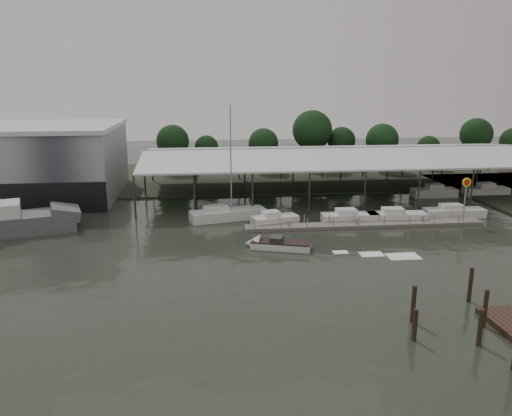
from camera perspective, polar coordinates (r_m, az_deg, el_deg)
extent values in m
plane|color=#262B23|center=(47.24, -1.42, -6.10)|extent=(200.00, 200.00, 0.00)
cube|color=#383F2F|center=(87.74, -3.70, 3.54)|extent=(140.00, 30.00, 0.30)
cube|color=#909399|center=(78.88, -24.19, 4.70)|extent=(24.00, 20.00, 10.00)
cube|color=black|center=(70.08, -26.38, 0.89)|extent=(24.00, 0.30, 4.00)
cube|color=silver|center=(78.29, -24.58, 8.45)|extent=(24.50, 20.50, 0.60)
cube|color=#313436|center=(75.63, 9.77, 6.74)|extent=(58.00, 0.40, 0.30)
cylinder|color=#313436|center=(62.73, -13.70, 1.27)|extent=(0.24, 0.24, 5.50)
cylinder|color=#313436|center=(85.16, -11.77, 4.75)|extent=(0.24, 0.24, 5.50)
cylinder|color=#313436|center=(98.18, 24.37, 5.02)|extent=(0.24, 0.24, 5.50)
cube|color=slate|center=(59.50, 12.32, -1.89)|extent=(28.00, 2.00, 0.40)
cylinder|color=gray|center=(55.77, -0.15, -2.01)|extent=(0.10, 0.10, 1.20)
cylinder|color=gray|center=(65.35, 22.98, -0.72)|extent=(0.10, 0.10, 1.20)
cube|color=gray|center=(59.06, 11.42, -1.46)|extent=(0.30, 0.30, 0.70)
cylinder|color=gray|center=(63.72, 22.73, 0.52)|extent=(0.16, 0.16, 5.00)
cylinder|color=yellow|center=(63.22, 22.94, 2.72)|extent=(1.10, 0.12, 1.10)
cylinder|color=red|center=(63.16, 22.97, 2.71)|extent=(0.70, 0.05, 0.70)
cube|color=gray|center=(107.63, 27.02, 5.04)|extent=(10.00, 8.00, 4.00)
cube|color=#5A5F63|center=(61.29, -21.01, -0.41)|extent=(4.44, 5.12, 1.82)
cube|color=silver|center=(61.15, -3.23, -0.85)|extent=(9.58, 4.72, 1.40)
cube|color=silver|center=(60.53, -4.58, -0.15)|extent=(3.29, 2.44, 0.80)
cylinder|color=gray|center=(59.85, -2.89, 5.59)|extent=(0.16, 0.16, 12.78)
cylinder|color=gray|center=(60.48, -4.33, 0.33)|extent=(3.43, 0.95, 0.12)
cube|color=silver|center=(50.63, 2.86, -4.28)|extent=(6.28, 3.70, 0.90)
cone|color=silver|center=(51.11, -0.38, -4.07)|extent=(2.13, 2.39, 2.00)
cube|color=black|center=(50.50, 2.87, -3.84)|extent=(6.30, 3.76, 0.12)
cube|color=#313436|center=(50.49, 2.33, -3.54)|extent=(1.57, 1.70, 0.50)
cube|color=white|center=(50.26, 9.64, -5.01)|extent=(2.30, 1.50, 0.04)
cube|color=white|center=(50.29, 13.06, -5.17)|extent=(3.10, 2.00, 0.04)
cube|color=white|center=(50.49, 16.48, -5.32)|extent=(3.90, 2.50, 0.04)
cube|color=silver|center=(58.91, 2.18, -1.42)|extent=(5.80, 3.50, 1.10)
cube|color=silver|center=(58.63, 1.70, -0.69)|extent=(2.24, 2.03, 0.70)
cube|color=silver|center=(60.96, 10.68, -1.13)|extent=(6.80, 2.22, 1.10)
cube|color=silver|center=(60.61, 10.26, -0.41)|extent=(2.38, 1.61, 0.70)
cube|color=silver|center=(62.68, 15.74, -1.00)|extent=(7.18, 2.55, 1.10)
cube|color=silver|center=(62.29, 15.37, -0.30)|extent=(2.56, 1.73, 0.70)
cube|color=silver|center=(66.92, 21.70, -0.53)|extent=(7.46, 2.27, 1.10)
cube|color=silver|center=(66.50, 21.39, 0.13)|extent=(2.62, 1.63, 0.70)
cylinder|color=#322519|center=(38.29, 24.67, -10.80)|extent=(0.32, 0.32, 3.35)
cylinder|color=#322519|center=(35.75, 24.21, -12.77)|extent=(0.32, 0.32, 3.12)
cylinder|color=#322519|center=(35.00, 17.66, -13.05)|extent=(0.32, 0.32, 2.78)
cylinder|color=#322519|center=(37.21, 17.51, -10.86)|extent=(0.32, 0.32, 3.34)
cylinder|color=#322519|center=(41.94, 23.26, -8.45)|extent=(0.32, 0.32, 3.37)
cylinder|color=black|center=(92.91, -9.40, 5.24)|extent=(0.50, 0.50, 4.21)
sphere|color=#183C1A|center=(92.40, -9.50, 7.56)|extent=(5.90, 5.90, 5.90)
cylinder|color=black|center=(94.61, -5.64, 5.21)|extent=(0.50, 0.50, 3.18)
sphere|color=#183C1A|center=(94.20, -5.68, 6.93)|extent=(4.45, 4.45, 4.45)
cylinder|color=black|center=(91.96, 0.84, 5.24)|extent=(0.50, 0.50, 3.90)
sphere|color=#183C1A|center=(91.47, 0.85, 7.41)|extent=(5.46, 5.46, 5.46)
cylinder|color=black|center=(96.18, 6.36, 5.99)|extent=(0.50, 0.50, 5.34)
sphere|color=#183C1A|center=(95.61, 6.44, 8.83)|extent=(7.47, 7.47, 7.47)
cylinder|color=black|center=(98.56, 9.66, 5.62)|extent=(0.50, 0.50, 3.79)
sphere|color=#183C1A|center=(98.11, 9.75, 7.59)|extent=(5.30, 5.30, 5.30)
cylinder|color=black|center=(95.81, 14.08, 5.29)|extent=(0.50, 0.50, 4.26)
sphere|color=#183C1A|center=(95.31, 14.22, 7.56)|extent=(5.96, 5.96, 5.96)
cylinder|color=black|center=(100.63, 18.98, 5.02)|extent=(0.50, 0.50, 3.09)
sphere|color=#183C1A|center=(100.26, 19.11, 6.58)|extent=(4.32, 4.32, 4.32)
cylinder|color=black|center=(109.05, 23.65, 5.63)|extent=(0.50, 0.50, 4.48)
sphere|color=#183C1A|center=(108.59, 23.87, 7.73)|extent=(6.28, 6.28, 6.28)
cylinder|color=black|center=(109.90, 27.17, 5.10)|extent=(0.50, 0.50, 3.69)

